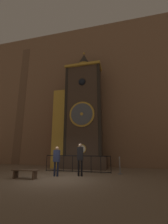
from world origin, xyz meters
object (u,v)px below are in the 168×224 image
(visitor_near, at_px, (57,158))
(visitor_far, at_px, (80,156))
(visitor_bench, at_px, (25,172))
(stanchion_post, at_px, (120,168))
(clock_tower, at_px, (80,115))

(visitor_near, distance_m, visitor_far, 1.35)
(visitor_bench, bearing_deg, visitor_near, 36.58)
(visitor_near, height_order, stanchion_post, visitor_near)
(visitor_near, relative_size, visitor_bench, 1.15)
(visitor_far, xyz_separation_m, visitor_bench, (-2.60, -1.32, -0.75))
(visitor_far, distance_m, stanchion_post, 2.61)
(stanchion_post, bearing_deg, visitor_far, -150.57)
(stanchion_post, bearing_deg, clock_tower, 147.62)
(visitor_bench, bearing_deg, clock_tower, 69.43)
(clock_tower, height_order, visitor_bench, clock_tower)
(visitor_bench, bearing_deg, visitor_far, 26.96)
(clock_tower, distance_m, visitor_bench, 6.22)
(clock_tower, height_order, visitor_far, clock_tower)
(stanchion_post, xyz_separation_m, visitor_bench, (-4.78, -2.55, -0.01))
(visitor_far, bearing_deg, visitor_bench, -161.73)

